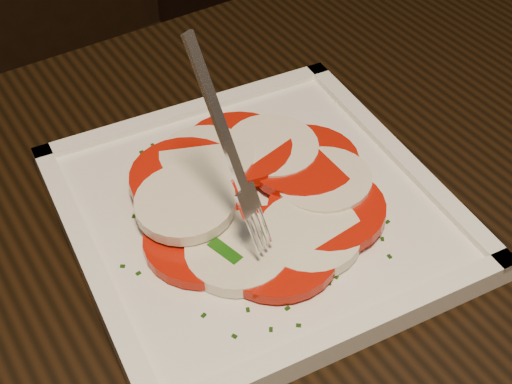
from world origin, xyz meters
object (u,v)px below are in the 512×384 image
object	(u,v)px
table	(362,351)
chair	(70,49)
fork	(220,144)
plate	(256,213)

from	to	relation	value
table	chair	xyz separation A→B (m)	(-0.03, 0.74, -0.12)
table	chair	bearing A→B (deg)	92.47
table	chair	distance (m)	0.75
table	chair	world-z (taller)	chair
table	fork	bearing A→B (deg)	143.22
table	plate	distance (m)	0.15
chair	fork	distance (m)	0.75
chair	plate	world-z (taller)	chair
table	fork	xyz separation A→B (m)	(-0.09, 0.07, 0.21)
fork	plate	bearing A→B (deg)	7.20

